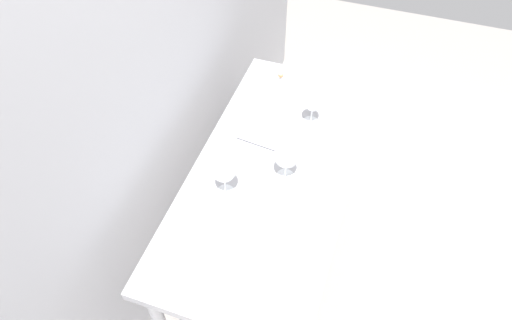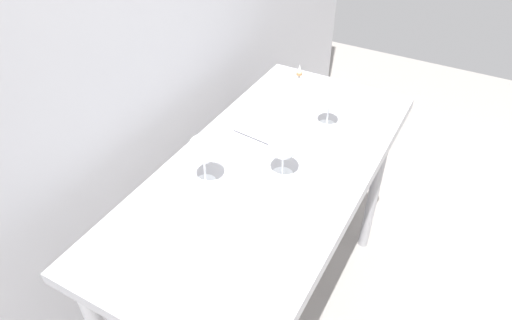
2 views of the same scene
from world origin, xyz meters
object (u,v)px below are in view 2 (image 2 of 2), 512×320
Objects in this scene: wine_glass_near_center at (284,146)px; wine_glass_far_left at (203,150)px; decanter_funnel at (299,84)px; open_notebook at (257,141)px; tasting_sheet_upper at (164,212)px; wine_glass_near_right at (330,99)px; tasting_sheet_lower at (260,207)px.

wine_glass_far_left is (-0.16, 0.21, 0.01)m from wine_glass_near_center.
decanter_funnel is (0.67, -0.03, -0.09)m from wine_glass_far_left.
wine_glass_near_center is 0.24m from open_notebook.
tasting_sheet_upper is 1.57× the size of decanter_funnel.
tasting_sheet_lower is (-0.52, 0.01, -0.12)m from wine_glass_near_right.
wine_glass_near_right is 0.55m from wine_glass_far_left.
wine_glass_far_left is at bearing 127.29° from wine_glass_near_center.
wine_glass_near_right is at bearing -39.76° from tasting_sheet_upper.
wine_glass_near_center is 0.95× the size of wine_glass_far_left.
wine_glass_far_left is at bearing 155.83° from wine_glass_near_right.
open_notebook is at bearing 140.13° from wine_glass_near_right.
wine_glass_far_left is 0.93× the size of tasting_sheet_lower.
decanter_funnel is at bearing -2.18° from wine_glass_far_left.
open_notebook is (-0.22, 0.19, -0.11)m from wine_glass_near_right.
wine_glass_near_center reaches higher than open_notebook.
wine_glass_far_left is 1.34× the size of decanter_funnel.
wine_glass_near_right reaches higher than tasting_sheet_lower.
tasting_sheet_lower is (-0.17, -0.01, -0.12)m from wine_glass_near_center.
wine_glass_far_left is at bearing 177.82° from decanter_funnel.
open_notebook is at bearing 53.52° from wine_glass_near_center.
wine_glass_far_left is 0.85× the size of tasting_sheet_upper.
open_notebook is (0.28, -0.04, -0.13)m from wine_glass_far_left.
wine_glass_near_center reaches higher than decanter_funnel.
wine_glass_near_right is 0.89× the size of wine_glass_far_left.
wine_glass_near_center is at bearing -120.39° from open_notebook.
decanter_funnel is at bearing 49.95° from wine_glass_near_right.
tasting_sheet_upper is at bearing 176.11° from decanter_funnel.
decanter_funnel is (0.69, 0.19, 0.05)m from tasting_sheet_lower.
tasting_sheet_upper is (-0.46, 0.07, -0.00)m from open_notebook.
wine_glass_near_right is 0.74m from tasting_sheet_upper.
wine_glass_near_center reaches higher than tasting_sheet_lower.
open_notebook is 0.35m from tasting_sheet_lower.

